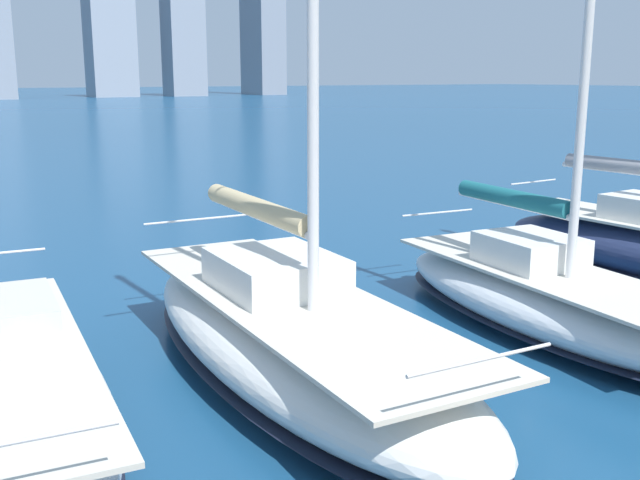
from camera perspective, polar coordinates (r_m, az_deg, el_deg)
name	(u,v)px	position (r m, az deg, el deg)	size (l,w,h in m)	color
sailboat_teal	(544,293)	(14.28, 16.67, -3.88)	(3.26, 7.94, 12.54)	silver
sailboat_tan	(291,334)	(11.41, -2.24, -7.20)	(3.35, 9.43, 11.10)	white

